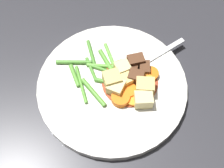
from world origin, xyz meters
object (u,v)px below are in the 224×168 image
Objects in this scene: carrot_slice_1 at (144,81)px; meat_chunk_3 at (145,69)px; potato_chunk_0 at (114,78)px; fork at (147,61)px; dinner_plate at (112,86)px; meat_chunk_0 at (136,77)px; carrot_slice_4 at (151,74)px; carrot_slice_0 at (120,98)px; potato_chunk_4 at (116,88)px; carrot_slice_3 at (128,91)px; potato_chunk_1 at (143,100)px; potato_chunk_5 at (124,80)px; potato_chunk_3 at (123,69)px; carrot_slice_2 at (133,97)px; meat_chunk_1 at (136,62)px; potato_chunk_2 at (145,86)px; meat_chunk_2 at (132,68)px.

meat_chunk_3 is at bearing 99.44° from carrot_slice_1.
fork is at bearing 48.55° from potato_chunk_0.
dinner_plate is 10.21× the size of meat_chunk_0.
meat_chunk_3 is at bearing 154.03° from carrot_slice_4.
meat_chunk_0 reaches higher than carrot_slice_4.
carrot_slice_0 is 0.02m from potato_chunk_4.
meat_chunk_3 is (0.05, 0.04, -0.01)m from potato_chunk_0.
carrot_slice_3 is 1.10× the size of potato_chunk_4.
potato_chunk_1 is 1.16× the size of potato_chunk_5.
dinner_plate is 8.70× the size of carrot_slice_1.
dinner_plate is at bearing -153.04° from carrot_slice_4.
carrot_slice_4 is at bearing 26.96° from dinner_plate.
potato_chunk_3 is 0.03m from meat_chunk_0.
carrot_slice_2 is 1.24× the size of potato_chunk_4.
carrot_slice_0 reaches higher than carrot_slice_3.
potato_chunk_3 is at bearing -140.30° from fork.
carrot_slice_4 is at bearing 34.66° from meat_chunk_0.
meat_chunk_0 is 0.90× the size of meat_chunk_1.
potato_chunk_0 is 1.06× the size of potato_chunk_4.
potato_chunk_2 is (0.06, -0.00, -0.00)m from potato_chunk_0.
dinner_plate is 10.19× the size of potato_chunk_5.
meat_chunk_3 reaches higher than carrot_slice_0.
carrot_slice_1 is 0.04m from meat_chunk_1.
meat_chunk_1 is 0.02m from meat_chunk_3.
carrot_slice_0 is 1.09× the size of carrot_slice_3.
carrot_slice_2 is at bearing -30.47° from potato_chunk_0.
carrot_slice_1 is 1.17× the size of potato_chunk_5.
carrot_slice_0 is 0.07m from meat_chunk_2.
carrot_slice_4 is at bearing 30.55° from potato_chunk_5.
meat_chunk_0 is (0.04, 0.02, 0.02)m from dinner_plate.
meat_chunk_1 is (-0.01, 0.07, 0.01)m from carrot_slice_2.
carrot_slice_2 is 1.34× the size of potato_chunk_3.
carrot_slice_0 is (0.02, -0.03, 0.02)m from dinner_plate.
potato_chunk_0 is (-0.03, 0.01, 0.01)m from carrot_slice_3.
fork is (0.06, 0.07, 0.01)m from dinner_plate.
meat_chunk_3 is (-0.01, 0.04, -0.00)m from potato_chunk_2.
potato_chunk_3 reaches higher than meat_chunk_3.
potato_chunk_3 and potato_chunk_4 have the same top height.
dinner_plate is 0.07m from potato_chunk_1.
meat_chunk_0 is 0.05m from fork.
potato_chunk_5 is at bearing -133.90° from meat_chunk_3.
meat_chunk_0 is at bearing 117.11° from potato_chunk_1.
potato_chunk_5 is (-0.00, 0.04, 0.00)m from carrot_slice_0.
potato_chunk_3 is (-0.05, 0.06, -0.00)m from potato_chunk_1.
potato_chunk_1 is 0.06m from potato_chunk_4.
potato_chunk_3 reaches higher than potato_chunk_5.
potato_chunk_3 is (-0.02, 0.04, 0.01)m from carrot_slice_3.
carrot_slice_0 is 1.04× the size of potato_chunk_2.
meat_chunk_2 is 0.21× the size of fork.
potato_chunk_3 reaches higher than fork.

